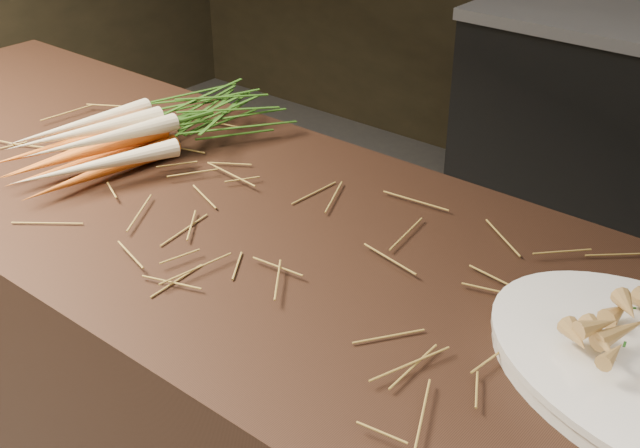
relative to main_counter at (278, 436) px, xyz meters
The scene contains 3 objects.
main_counter is the anchor object (origin of this frame).
straw_bedding 0.46m from the main_counter, 90.00° to the left, with size 1.40×0.60×0.02m, color olive, non-canonical shape.
root_veg_bunch 0.63m from the main_counter, 165.24° to the left, with size 0.25×0.60×0.11m.
Camera 1 is at (0.77, -0.51, 1.54)m, focal length 45.00 mm.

